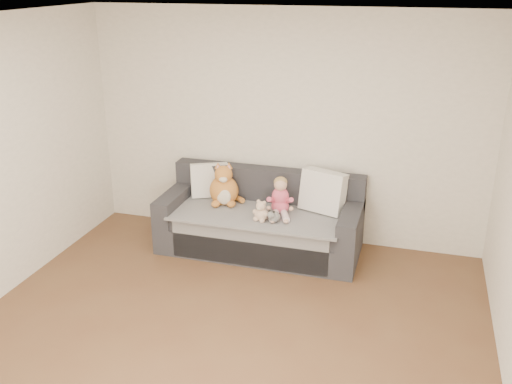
% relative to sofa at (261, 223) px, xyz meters
% --- Properties ---
extents(room_shell, '(5.00, 5.00, 5.00)m').
position_rel_sofa_xyz_m(room_shell, '(0.14, -1.64, 0.99)').
color(room_shell, brown).
rests_on(room_shell, ground).
extents(sofa, '(2.20, 0.94, 0.85)m').
position_rel_sofa_xyz_m(sofa, '(0.00, 0.00, 0.00)').
color(sofa, '#2C2C31').
rests_on(sofa, ground).
extents(cushion_left, '(0.47, 0.36, 0.41)m').
position_rel_sofa_xyz_m(cushion_left, '(-0.69, 0.23, 0.36)').
color(cushion_left, silver).
rests_on(cushion_left, sofa).
extents(cushion_right_back, '(0.53, 0.38, 0.45)m').
position_rel_sofa_xyz_m(cushion_right_back, '(0.66, 0.22, 0.38)').
color(cushion_right_back, silver).
rests_on(cushion_right_back, sofa).
extents(cushion_right_front, '(0.54, 0.36, 0.46)m').
position_rel_sofa_xyz_m(cushion_right_front, '(0.65, 0.14, 0.39)').
color(cushion_right_front, silver).
rests_on(cushion_right_front, sofa).
extents(toddler, '(0.29, 0.42, 0.41)m').
position_rel_sofa_xyz_m(toddler, '(0.23, -0.05, 0.34)').
color(toddler, '#EA5266').
rests_on(toddler, sofa).
extents(plush_cat, '(0.40, 0.39, 0.50)m').
position_rel_sofa_xyz_m(plush_cat, '(-0.45, 0.05, 0.35)').
color(plush_cat, '#BC6829').
rests_on(plush_cat, sofa).
extents(teddy_bear, '(0.18, 0.14, 0.23)m').
position_rel_sofa_xyz_m(teddy_bear, '(0.08, -0.29, 0.26)').
color(teddy_bear, '#CDAA8D').
rests_on(teddy_bear, sofa).
extents(plush_cow, '(0.13, 0.19, 0.16)m').
position_rel_sofa_xyz_m(plush_cow, '(0.22, -0.29, 0.23)').
color(plush_cow, white).
rests_on(plush_cow, sofa).
extents(sippy_cup, '(0.09, 0.07, 0.10)m').
position_rel_sofa_xyz_m(sippy_cup, '(0.04, -0.16, 0.22)').
color(sippy_cup, '#843695').
rests_on(sippy_cup, sofa).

